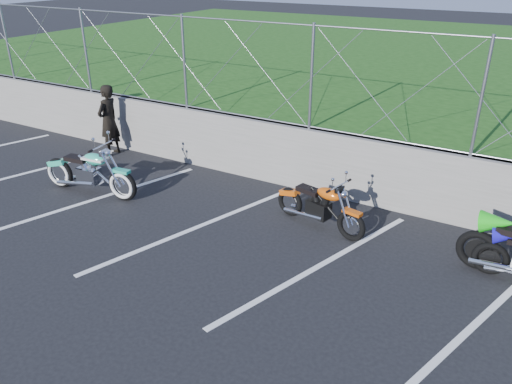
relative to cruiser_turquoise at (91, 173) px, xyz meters
The scene contains 8 objects.
ground 2.91m from the cruiser_turquoise, 22.63° to the right, with size 90.00×90.00×0.00m, color black.
retaining_wall 3.58m from the cruiser_turquoise, 41.99° to the left, with size 30.00×0.22×1.30m, color #63625E.
grass_field 12.68m from the cruiser_turquoise, 77.90° to the left, with size 30.00×20.00×1.30m, color #1B4612.
chain_link_fence 4.03m from the cruiser_turquoise, 41.99° to the left, with size 28.00×0.03×2.00m.
parking_lines 3.88m from the cruiser_turquoise, ahead, with size 18.29×4.31×0.01m.
cruiser_turquoise is the anchor object (origin of this frame).
naked_orange 4.67m from the cruiser_turquoise, 12.42° to the left, with size 1.85×0.66×0.94m.
person_standing 2.28m from the cruiser_turquoise, 124.89° to the left, with size 0.62×0.41×1.71m, color black.
Camera 1 is at (4.81, -5.19, 4.37)m, focal length 35.00 mm.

